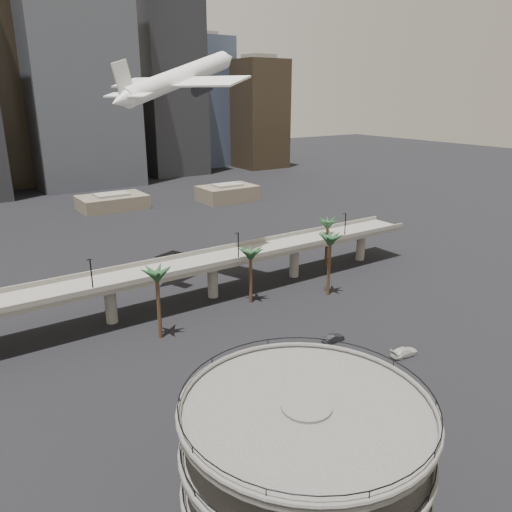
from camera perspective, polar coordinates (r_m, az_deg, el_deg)
ground at (r=64.02m, az=12.52°, el=-22.85°), size 700.00×700.00×0.00m
parking_ramp at (r=48.43m, az=5.54°, el=-22.89°), size 22.20×22.20×17.35m
overpass at (r=100.16m, az=-10.51°, el=-2.10°), size 130.00×9.30×14.70m
palm_trees at (r=102.87m, az=2.07°, el=1.08°), size 54.40×18.40×14.00m
low_buildings at (r=183.42m, az=-19.78°, el=4.96°), size 135.00×27.50×6.80m
skyline at (r=254.04m, az=-23.69°, el=17.65°), size 269.00×86.00×124.11m
airborne_jet at (r=111.87m, az=-8.78°, el=19.42°), size 36.58×33.44×13.58m
car_a at (r=74.47m, az=1.52°, el=-15.13°), size 4.23×2.47×1.35m
car_b at (r=89.38m, az=8.82°, el=-9.26°), size 4.19×1.48×1.38m
car_c at (r=87.54m, az=16.59°, el=-10.45°), size 5.22×2.61×1.46m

